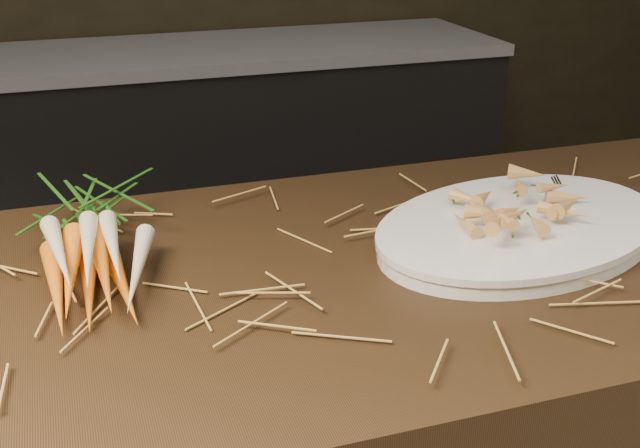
{
  "coord_description": "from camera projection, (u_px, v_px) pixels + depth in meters",
  "views": [
    {
      "loc": [
        -0.34,
        -0.61,
        1.38
      ],
      "look_at": [
        -0.04,
        0.31,
        0.96
      ],
      "focal_mm": 45.0,
      "sensor_mm": 36.0,
      "label": 1
    }
  ],
  "objects": [
    {
      "name": "roasted_veg_heap",
      "position": [
        522.0,
        206.0,
        1.13
      ],
      "size": [
        0.27,
        0.23,
        0.05
      ],
      "primitive_type": null,
      "rotation": [
        0.0,
        0.0,
        0.32
      ],
      "color": "#BE8449",
      "rests_on": "serving_platter"
    },
    {
      "name": "straw_bedding",
      "position": [
        347.0,
        258.0,
        1.07
      ],
      "size": [
        1.4,
        0.6,
        0.02
      ],
      "primitive_type": null,
      "color": "#AA712D",
      "rests_on": "main_counter"
    },
    {
      "name": "serving_fork",
      "position": [
        603.0,
        200.0,
        1.22
      ],
      "size": [
        0.08,
        0.17,
        0.0
      ],
      "primitive_type": "cube",
      "rotation": [
        0.0,
        0.0,
        -0.41
      ],
      "color": "silver",
      "rests_on": "serving_platter"
    },
    {
      "name": "back_counter",
      "position": [
        246.0,
        157.0,
        2.99
      ],
      "size": [
        1.82,
        0.62,
        0.84
      ],
      "color": "black",
      "rests_on": "ground"
    },
    {
      "name": "serving_platter",
      "position": [
        519.0,
        231.0,
        1.15
      ],
      "size": [
        0.54,
        0.44,
        0.02
      ],
      "primitive_type": null,
      "rotation": [
        0.0,
        0.0,
        0.32
      ],
      "color": "white",
      "rests_on": "main_counter"
    },
    {
      "name": "root_veg_bunch",
      "position": [
        86.0,
        230.0,
        1.08
      ],
      "size": [
        0.16,
        0.44,
        0.08
      ],
      "rotation": [
        0.0,
        0.0,
        -0.03
      ],
      "color": "#E15B12",
      "rests_on": "main_counter"
    }
  ]
}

